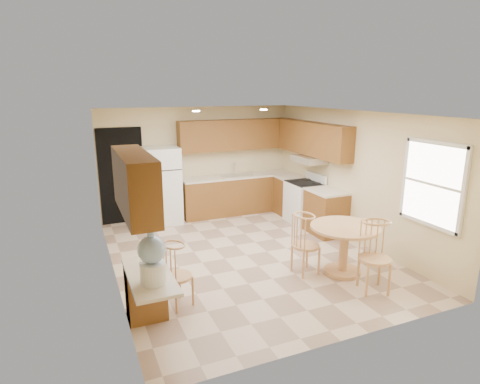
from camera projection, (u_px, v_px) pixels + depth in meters
name	position (u px, v px, depth m)	size (l,w,h in m)	color
floor	(246.00, 255.00, 7.17)	(5.50, 5.50, 0.00)	#CEB295
ceiling	(247.00, 113.00, 6.55)	(4.50, 5.50, 0.02)	white
wall_back	(199.00, 161.00, 9.31)	(4.50, 0.02, 2.50)	beige
wall_front	(348.00, 242.00, 4.41)	(4.50, 0.02, 2.50)	beige
wall_left	(110.00, 201.00, 6.01)	(0.02, 5.50, 2.50)	beige
wall_right	(353.00, 176.00, 7.71)	(0.02, 5.50, 2.50)	beige
doorway	(122.00, 176.00, 8.68)	(0.90, 0.02, 2.10)	black
base_cab_back	(238.00, 195.00, 9.58)	(2.75, 0.60, 0.87)	brown
counter_back	(238.00, 176.00, 9.46)	(2.75, 0.63, 0.04)	beige
base_cab_right_a	(290.00, 196.00, 9.45)	(0.60, 0.59, 0.87)	brown
counter_right_a	(291.00, 177.00, 9.34)	(0.63, 0.59, 0.04)	beige
base_cab_right_b	(326.00, 213.00, 8.16)	(0.60, 0.80, 0.87)	brown
counter_right_b	(327.00, 191.00, 8.04)	(0.63, 0.80, 0.04)	beige
upper_cab_back	(236.00, 135.00, 9.35)	(2.75, 0.33, 0.70)	brown
upper_cab_right	(313.00, 139.00, 8.58)	(0.33, 2.42, 0.70)	brown
upper_cab_left	(135.00, 184.00, 4.49)	(0.33, 1.40, 0.70)	brown
sink	(237.00, 175.00, 9.45)	(0.78, 0.44, 0.01)	silver
range_hood	(309.00, 159.00, 8.63)	(0.50, 0.76, 0.14)	silver
desk_pedestal	(146.00, 291.00, 5.15)	(0.48, 0.42, 0.72)	brown
desk_top	(150.00, 276.00, 4.71)	(0.50, 1.20, 0.04)	beige
window	(433.00, 184.00, 5.99)	(0.06, 1.12, 1.30)	white
can_light_a	(196.00, 111.00, 7.43)	(0.14, 0.14, 0.02)	white
can_light_b	(264.00, 110.00, 7.96)	(0.14, 0.14, 0.02)	white
refrigerator	(162.00, 186.00, 8.74)	(0.74, 0.72, 1.68)	white
stove	(304.00, 202.00, 8.83)	(0.65, 0.76, 1.09)	white
dining_table	(344.00, 243.00, 6.34)	(1.08, 1.08, 0.80)	tan
chair_table_a	(309.00, 240.00, 6.25)	(0.43, 0.56, 0.98)	tan
chair_table_b	(381.00, 253.00, 5.66)	(0.46, 0.50, 1.05)	tan
chair_desk	(179.00, 271.00, 5.30)	(0.40, 0.51, 0.90)	tan
water_crock	(152.00, 259.00, 4.42)	(0.31, 0.31, 0.65)	white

